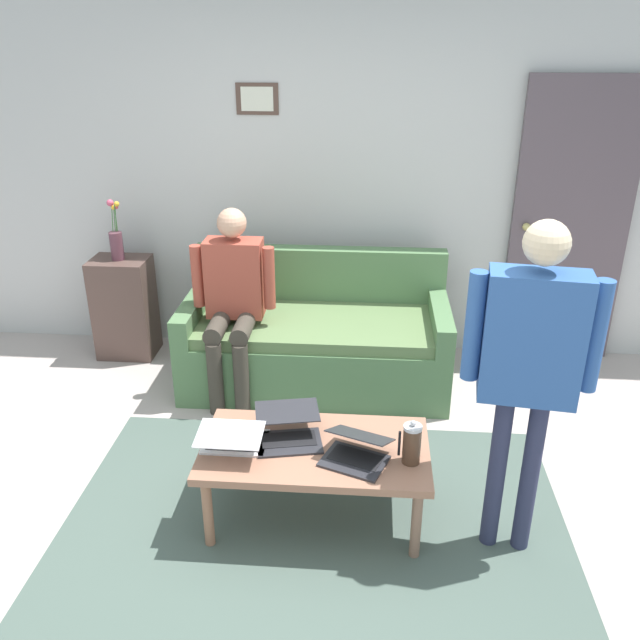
{
  "coord_description": "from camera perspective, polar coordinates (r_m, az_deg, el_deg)",
  "views": [
    {
      "loc": [
        -0.29,
        2.59,
        2.33
      ],
      "look_at": [
        -0.02,
        -0.82,
        0.8
      ],
      "focal_mm": 37.05,
      "sensor_mm": 36.0,
      "label": 1
    }
  ],
  "objects": [
    {
      "name": "side_shelf",
      "position": [
        5.2,
        -16.51,
        1.05
      ],
      "size": [
        0.42,
        0.32,
        0.77
      ],
      "color": "#503A33",
      "rests_on": "ground_plane"
    },
    {
      "name": "coffee_table",
      "position": [
        3.34,
        -0.42,
        -11.52
      ],
      "size": [
        1.12,
        0.62,
        0.43
      ],
      "color": "#95654E",
      "rests_on": "ground_plane"
    },
    {
      "name": "french_press",
      "position": [
        3.18,
        7.92,
        -10.54
      ],
      "size": [
        0.11,
        0.09,
        0.23
      ],
      "color": "#4C3323",
      "rests_on": "coffee_table"
    },
    {
      "name": "person_seated",
      "position": [
        4.35,
        -7.52,
        2.22
      ],
      "size": [
        0.55,
        0.51,
        1.28
      ],
      "color": "#3C352D",
      "rests_on": "ground_plane"
    },
    {
      "name": "person_standing",
      "position": [
        2.97,
        17.74,
        -2.75
      ],
      "size": [
        0.58,
        0.23,
        1.64
      ],
      "color": "#2A2E48",
      "rests_on": "ground_plane"
    },
    {
      "name": "laptop_left",
      "position": [
        3.21,
        3.16,
        -11.28
      ],
      "size": [
        0.38,
        0.37,
        0.15
      ],
      "color": "#28282D",
      "rests_on": "coffee_table"
    },
    {
      "name": "flower_vase",
      "position": [
        5.03,
        -17.19,
        6.54
      ],
      "size": [
        0.1,
        0.09,
        0.44
      ],
      "color": "brown",
      "rests_on": "side_shelf"
    },
    {
      "name": "laptop_right",
      "position": [
        3.31,
        -7.48,
        -10.17
      ],
      "size": [
        0.32,
        0.33,
        0.13
      ],
      "color": "silver",
      "rests_on": "coffee_table"
    },
    {
      "name": "area_rug",
      "position": [
        3.5,
        -0.55,
        -17.55
      ],
      "size": [
        2.56,
        1.89,
        0.01
      ],
      "primitive_type": "cube",
      "color": "#45554D",
      "rests_on": "ground_plane"
    },
    {
      "name": "back_wall",
      "position": [
        4.9,
        1.05,
        12.54
      ],
      "size": [
        7.04,
        0.11,
        2.7
      ],
      "color": "#BDBBB8",
      "rests_on": "ground_plane"
    },
    {
      "name": "couch",
      "position": [
        4.65,
        -0.32,
        -1.74
      ],
      "size": [
        1.81,
        0.87,
        0.88
      ],
      "color": "#4F7349",
      "rests_on": "ground_plane"
    },
    {
      "name": "interior_door",
      "position": [
        5.08,
        20.75,
        7.63
      ],
      "size": [
        0.82,
        0.09,
        2.05
      ],
      "color": "#55474E",
      "rests_on": "ground_plane"
    },
    {
      "name": "ground_plane",
      "position": [
        3.5,
        -1.48,
        -17.69
      ],
      "size": [
        7.68,
        7.68,
        0.0
      ],
      "primitive_type": "plane",
      "color": "#AD9E98"
    },
    {
      "name": "laptop_center",
      "position": [
        3.35,
        -2.73,
        -9.58
      ],
      "size": [
        0.38,
        0.39,
        0.12
      ],
      "color": "#28282D",
      "rests_on": "coffee_table"
    }
  ]
}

